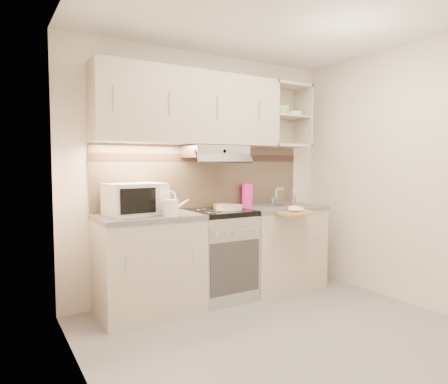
# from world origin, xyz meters

# --- Properties ---
(ground) EXTENTS (3.00, 3.00, 0.00)m
(ground) POSITION_xyz_m (0.00, 0.00, 0.00)
(ground) COLOR #969598
(ground) RESTS_ON ground
(room_shell) EXTENTS (3.04, 2.84, 2.52)m
(room_shell) POSITION_xyz_m (0.00, 0.37, 1.63)
(room_shell) COLOR #EFE3D0
(room_shell) RESTS_ON ground
(base_cabinet_left) EXTENTS (0.90, 0.60, 0.86)m
(base_cabinet_left) POSITION_xyz_m (-0.75, 1.10, 0.43)
(base_cabinet_left) COLOR beige
(base_cabinet_left) RESTS_ON ground
(worktop_left) EXTENTS (0.92, 0.62, 0.04)m
(worktop_left) POSITION_xyz_m (-0.75, 1.10, 0.88)
(worktop_left) COLOR slate
(worktop_left) RESTS_ON base_cabinet_left
(base_cabinet_right) EXTENTS (0.90, 0.60, 0.86)m
(base_cabinet_right) POSITION_xyz_m (0.75, 1.10, 0.43)
(base_cabinet_right) COLOR beige
(base_cabinet_right) RESTS_ON ground
(worktop_right) EXTENTS (0.92, 0.62, 0.04)m
(worktop_right) POSITION_xyz_m (0.75, 1.10, 0.88)
(worktop_right) COLOR slate
(worktop_right) RESTS_ON base_cabinet_right
(electric_range) EXTENTS (0.60, 0.60, 0.90)m
(electric_range) POSITION_xyz_m (0.00, 1.10, 0.45)
(electric_range) COLOR #B7B7BC
(electric_range) RESTS_ON ground
(microwave) EXTENTS (0.54, 0.42, 0.28)m
(microwave) POSITION_xyz_m (-0.84, 1.16, 1.04)
(microwave) COLOR silver
(microwave) RESTS_ON worktop_left
(watering_can) EXTENTS (0.27, 0.14, 0.23)m
(watering_can) POSITION_xyz_m (-0.61, 0.88, 0.98)
(watering_can) COLOR white
(watering_can) RESTS_ON worktop_left
(plate_stack) EXTENTS (0.26, 0.26, 0.06)m
(plate_stack) POSITION_xyz_m (0.09, 1.06, 0.92)
(plate_stack) COLOR white
(plate_stack) RESTS_ON electric_range
(bread_loaf) EXTENTS (0.18, 0.18, 0.05)m
(bread_loaf) POSITION_xyz_m (0.09, 1.20, 0.92)
(bread_loaf) COLOR tan
(bread_loaf) RESTS_ON electric_range
(pink_pitcher) EXTENTS (0.13, 0.12, 0.24)m
(pink_pitcher) POSITION_xyz_m (0.47, 1.30, 1.02)
(pink_pitcher) COLOR #FF22AC
(pink_pitcher) RESTS_ON worktop_right
(glass_jar) EXTENTS (0.10, 0.10, 0.19)m
(glass_jar) POSITION_xyz_m (0.79, 1.14, 1.00)
(glass_jar) COLOR silver
(glass_jar) RESTS_ON worktop_right
(spice_jar) EXTENTS (0.06, 0.06, 0.09)m
(spice_jar) POSITION_xyz_m (0.66, 1.07, 0.95)
(spice_jar) COLOR white
(spice_jar) RESTS_ON worktop_right
(spray_bottle) EXTENTS (0.07, 0.07, 0.18)m
(spray_bottle) POSITION_xyz_m (0.91, 1.04, 0.97)
(spray_bottle) COLOR pink
(spray_bottle) RESTS_ON worktop_right
(cutting_board) EXTENTS (0.43, 0.40, 0.02)m
(cutting_board) POSITION_xyz_m (0.65, 0.73, 0.87)
(cutting_board) COLOR #A5804D
(cutting_board) RESTS_ON base_cabinet_right
(dish_towel) EXTENTS (0.26, 0.22, 0.07)m
(dish_towel) POSITION_xyz_m (0.67, 0.73, 0.92)
(dish_towel) COLOR silver
(dish_towel) RESTS_ON cutting_board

